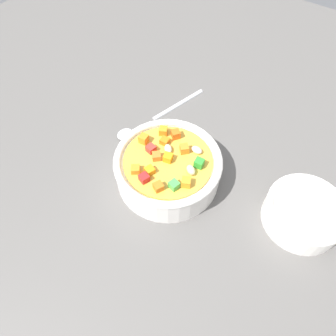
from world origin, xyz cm
name	(u,v)px	position (x,y,z in cm)	size (l,w,h in cm)	color
ground_plane	(168,180)	(0.00, 0.00, -1.00)	(140.00, 140.00, 2.00)	#565451
soup_bowl_main	(168,167)	(0.00, 0.00, 2.97)	(17.21, 17.21, 6.37)	white
spoon	(155,117)	(-9.71, 9.89, 0.48)	(7.59, 20.54, 1.05)	silver
side_bowl_small	(304,213)	(21.22, 4.83, 2.25)	(11.83, 11.83, 4.34)	white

